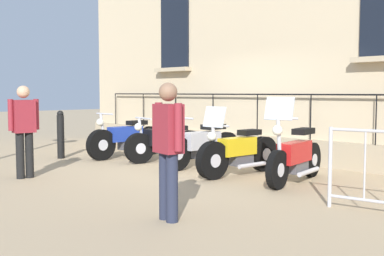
{
  "coord_description": "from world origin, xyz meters",
  "views": [
    {
      "loc": [
        6.61,
        6.67,
        1.49
      ],
      "look_at": [
        0.15,
        0.0,
        0.8
      ],
      "focal_mm": 44.75,
      "sensor_mm": 36.0,
      "label": 1
    }
  ],
  "objects_px": {
    "motorcycle_red": "(295,157)",
    "bollard": "(61,134)",
    "motorcycle_blue": "(127,139)",
    "pedestrian_walking": "(24,126)",
    "motorcycle_black": "(165,142)",
    "motorcycle_yellow": "(239,152)",
    "motorcycle_silver": "(203,145)",
    "pedestrian_standing": "(168,144)"
  },
  "relations": [
    {
      "from": "motorcycle_yellow",
      "to": "motorcycle_silver",
      "type": "bearing_deg",
      "value": -100.04
    },
    {
      "from": "motorcycle_black",
      "to": "motorcycle_yellow",
      "type": "relative_size",
      "value": 0.95
    },
    {
      "from": "motorcycle_blue",
      "to": "motorcycle_red",
      "type": "xyz_separation_m",
      "value": [
        -0.12,
        4.48,
        0.02
      ]
    },
    {
      "from": "motorcycle_blue",
      "to": "pedestrian_walking",
      "type": "xyz_separation_m",
      "value": [
        2.88,
        0.95,
        0.49
      ]
    },
    {
      "from": "motorcycle_blue",
      "to": "motorcycle_red",
      "type": "height_order",
      "value": "motorcycle_red"
    },
    {
      "from": "motorcycle_yellow",
      "to": "bollard",
      "type": "distance_m",
      "value": 4.41
    },
    {
      "from": "motorcycle_blue",
      "to": "bollard",
      "type": "xyz_separation_m",
      "value": [
        1.18,
        -0.89,
        0.13
      ]
    },
    {
      "from": "bollard",
      "to": "motorcycle_blue",
      "type": "bearing_deg",
      "value": 142.89
    },
    {
      "from": "motorcycle_blue",
      "to": "motorcycle_red",
      "type": "relative_size",
      "value": 1.06
    },
    {
      "from": "motorcycle_red",
      "to": "bollard",
      "type": "relative_size",
      "value": 1.82
    },
    {
      "from": "motorcycle_black",
      "to": "pedestrian_standing",
      "type": "height_order",
      "value": "pedestrian_standing"
    },
    {
      "from": "motorcycle_silver",
      "to": "motorcycle_yellow",
      "type": "relative_size",
      "value": 1.03
    },
    {
      "from": "pedestrian_walking",
      "to": "pedestrian_standing",
      "type": "bearing_deg",
      "value": 89.53
    },
    {
      "from": "motorcycle_black",
      "to": "pedestrian_walking",
      "type": "height_order",
      "value": "pedestrian_walking"
    },
    {
      "from": "motorcycle_red",
      "to": "pedestrian_standing",
      "type": "bearing_deg",
      "value": 5.52
    },
    {
      "from": "motorcycle_black",
      "to": "motorcycle_yellow",
      "type": "height_order",
      "value": "motorcycle_yellow"
    },
    {
      "from": "bollard",
      "to": "pedestrian_walking",
      "type": "height_order",
      "value": "pedestrian_walking"
    },
    {
      "from": "motorcycle_black",
      "to": "bollard",
      "type": "bearing_deg",
      "value": -54.76
    },
    {
      "from": "motorcycle_red",
      "to": "pedestrian_walking",
      "type": "height_order",
      "value": "pedestrian_walking"
    },
    {
      "from": "pedestrian_standing",
      "to": "pedestrian_walking",
      "type": "height_order",
      "value": "pedestrian_walking"
    },
    {
      "from": "motorcycle_blue",
      "to": "motorcycle_silver",
      "type": "bearing_deg",
      "value": 95.23
    },
    {
      "from": "motorcycle_black",
      "to": "motorcycle_silver",
      "type": "xyz_separation_m",
      "value": [
        0.01,
        1.16,
        0.03
      ]
    },
    {
      "from": "motorcycle_yellow",
      "to": "pedestrian_walking",
      "type": "relative_size",
      "value": 1.24
    },
    {
      "from": "motorcycle_red",
      "to": "motorcycle_black",
      "type": "bearing_deg",
      "value": -91.63
    },
    {
      "from": "motorcycle_red",
      "to": "bollard",
      "type": "height_order",
      "value": "motorcycle_red"
    },
    {
      "from": "motorcycle_black",
      "to": "motorcycle_silver",
      "type": "bearing_deg",
      "value": 89.35
    },
    {
      "from": "motorcycle_blue",
      "to": "pedestrian_walking",
      "type": "relative_size",
      "value": 1.3
    },
    {
      "from": "motorcycle_yellow",
      "to": "motorcycle_red",
      "type": "xyz_separation_m",
      "value": [
        -0.11,
        1.13,
        0.02
      ]
    },
    {
      "from": "motorcycle_yellow",
      "to": "motorcycle_blue",
      "type": "bearing_deg",
      "value": -89.81
    },
    {
      "from": "motorcycle_blue",
      "to": "motorcycle_silver",
      "type": "distance_m",
      "value": 2.26
    },
    {
      "from": "bollard",
      "to": "pedestrian_standing",
      "type": "height_order",
      "value": "pedestrian_standing"
    },
    {
      "from": "pedestrian_walking",
      "to": "motorcycle_blue",
      "type": "bearing_deg",
      "value": -161.77
    },
    {
      "from": "motorcycle_silver",
      "to": "motorcycle_red",
      "type": "distance_m",
      "value": 2.23
    },
    {
      "from": "motorcycle_silver",
      "to": "motorcycle_yellow",
      "type": "height_order",
      "value": "motorcycle_yellow"
    },
    {
      "from": "motorcycle_silver",
      "to": "pedestrian_standing",
      "type": "distance_m",
      "value": 4.04
    },
    {
      "from": "motorcycle_blue",
      "to": "bollard",
      "type": "distance_m",
      "value": 1.49
    },
    {
      "from": "motorcycle_blue",
      "to": "motorcycle_black",
      "type": "xyz_separation_m",
      "value": [
        -0.22,
        1.09,
        -0.01
      ]
    },
    {
      "from": "motorcycle_black",
      "to": "motorcycle_red",
      "type": "xyz_separation_m",
      "value": [
        0.1,
        3.39,
        0.02
      ]
    },
    {
      "from": "motorcycle_blue",
      "to": "motorcycle_black",
      "type": "height_order",
      "value": "motorcycle_blue"
    },
    {
      "from": "motorcycle_blue",
      "to": "pedestrian_walking",
      "type": "bearing_deg",
      "value": 18.23
    },
    {
      "from": "motorcycle_yellow",
      "to": "bollard",
      "type": "height_order",
      "value": "motorcycle_yellow"
    },
    {
      "from": "bollard",
      "to": "pedestrian_walking",
      "type": "relative_size",
      "value": 0.67
    }
  ]
}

